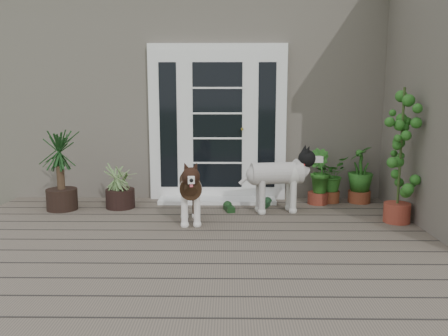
{
  "coord_description": "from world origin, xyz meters",
  "views": [
    {
      "loc": [
        -0.03,
        -3.73,
        1.59
      ],
      "look_at": [
        -0.1,
        1.75,
        0.7
      ],
      "focal_mm": 36.45,
      "sensor_mm": 36.0,
      "label": 1
    }
  ],
  "objects": [
    {
      "name": "deck",
      "position": [
        0.0,
        0.4,
        0.06
      ],
      "size": [
        6.2,
        4.6,
        0.12
      ],
      "primitive_type": "cube",
      "color": "#6B5B4C",
      "rests_on": "ground"
    },
    {
      "name": "house_main",
      "position": [
        0.0,
        4.65,
        1.55
      ],
      "size": [
        7.4,
        4.0,
        3.1
      ],
      "primitive_type": "cube",
      "color": "#665E54",
      "rests_on": "ground"
    },
    {
      "name": "roof_main",
      "position": [
        0.0,
        4.65,
        3.2
      ],
      "size": [
        7.6,
        4.2,
        0.2
      ],
      "primitive_type": "cube",
      "color": "#2D2826",
      "rests_on": "house_main"
    },
    {
      "name": "door_unit",
      "position": [
        -0.2,
        2.6,
        1.19
      ],
      "size": [
        1.9,
        0.14,
        2.15
      ],
      "primitive_type": "cube",
      "color": "white",
      "rests_on": "deck"
    },
    {
      "name": "door_step",
      "position": [
        -0.2,
        2.4,
        0.14
      ],
      "size": [
        1.6,
        0.4,
        0.05
      ],
      "primitive_type": "cube",
      "color": "white",
      "rests_on": "deck"
    },
    {
      "name": "brindle_dog",
      "position": [
        -0.48,
        1.37,
        0.45
      ],
      "size": [
        0.42,
        0.82,
        0.65
      ],
      "primitive_type": null,
      "rotation": [
        0.0,
        0.0,
        3.25
      ],
      "color": "#3D2616",
      "rests_on": "deck"
    },
    {
      "name": "white_dog",
      "position": [
        0.56,
        1.86,
        0.48
      ],
      "size": [
        0.92,
        0.52,
        0.73
      ],
      "primitive_type": null,
      "rotation": [
        0.0,
        0.0,
        -1.39
      ],
      "color": "white",
      "rests_on": "deck"
    },
    {
      "name": "spider_plant",
      "position": [
        -1.46,
        2.06,
        0.45
      ],
      "size": [
        0.77,
        0.77,
        0.66
      ],
      "primitive_type": null,
      "rotation": [
        0.0,
        0.0,
        -0.27
      ],
      "color": "#A1B871",
      "rests_on": "deck"
    },
    {
      "name": "yucca",
      "position": [
        -2.19,
        1.95,
        0.65
      ],
      "size": [
        0.82,
        0.82,
        1.07
      ],
      "primitive_type": null,
      "rotation": [
        0.0,
        0.0,
        0.11
      ],
      "color": "black",
      "rests_on": "deck"
    },
    {
      "name": "herb_a",
      "position": [
        1.36,
        2.4,
        0.39
      ],
      "size": [
        0.6,
        0.6,
        0.55
      ],
      "primitive_type": "imported",
      "rotation": [
        0.0,
        0.0,
        0.89
      ],
      "color": "#185418",
      "rests_on": "deck"
    },
    {
      "name": "herb_b",
      "position": [
        1.17,
        2.31,
        0.39
      ],
      "size": [
        0.49,
        0.49,
        0.53
      ],
      "primitive_type": "imported",
      "rotation": [
        0.0,
        0.0,
        2.13
      ],
      "color": "#195518",
      "rests_on": "deck"
    },
    {
      "name": "herb_c",
      "position": [
        1.75,
        2.4,
        0.44
      ],
      "size": [
        0.54,
        0.54,
        0.64
      ],
      "primitive_type": "imported",
      "rotation": [
        0.0,
        0.0,
        4.3
      ],
      "color": "#1C6521",
      "rests_on": "deck"
    },
    {
      "name": "sapling",
      "position": [
        1.91,
        1.42,
        0.92
      ],
      "size": [
        0.56,
        0.56,
        1.6
      ],
      "primitive_type": null,
      "rotation": [
        0.0,
        0.0,
        0.2
      ],
      "color": "#1C6220",
      "rests_on": "deck"
    },
    {
      "name": "clog_left",
      "position": [
        -0.04,
        1.91,
        0.16
      ],
      "size": [
        0.2,
        0.32,
        0.09
      ],
      "primitive_type": null,
      "rotation": [
        0.0,
        0.0,
        0.23
      ],
      "color": "black",
      "rests_on": "deck"
    },
    {
      "name": "clog_right",
      "position": [
        0.45,
        2.16,
        0.16
      ],
      "size": [
        0.23,
        0.32,
        0.09
      ],
      "primitive_type": null,
      "rotation": [
        0.0,
        0.0,
        -0.38
      ],
      "color": "#15361B",
      "rests_on": "deck"
    }
  ]
}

